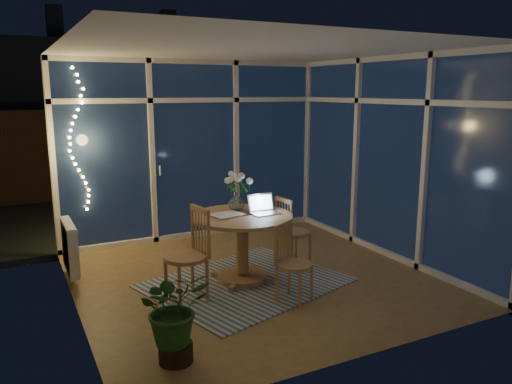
# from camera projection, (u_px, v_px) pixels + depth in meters

# --- Properties ---
(floor) EXTENTS (4.00, 4.00, 0.00)m
(floor) POSITION_uv_depth(u_px,v_px,m) (255.00, 277.00, 5.89)
(floor) COLOR olive
(floor) RESTS_ON ground
(ceiling) EXTENTS (4.00, 4.00, 0.00)m
(ceiling) POSITION_uv_depth(u_px,v_px,m) (255.00, 49.00, 5.37)
(ceiling) COLOR white
(ceiling) RESTS_ON wall_back
(wall_back) EXTENTS (4.00, 0.04, 2.60)m
(wall_back) POSITION_uv_depth(u_px,v_px,m) (194.00, 150.00, 7.38)
(wall_back) COLOR beige
(wall_back) RESTS_ON floor
(wall_front) EXTENTS (4.00, 0.04, 2.60)m
(wall_front) POSITION_uv_depth(u_px,v_px,m) (370.00, 204.00, 3.88)
(wall_front) COLOR beige
(wall_front) RESTS_ON floor
(wall_left) EXTENTS (0.04, 4.00, 2.60)m
(wall_left) POSITION_uv_depth(u_px,v_px,m) (68.00, 183.00, 4.74)
(wall_left) COLOR beige
(wall_left) RESTS_ON floor
(wall_right) EXTENTS (0.04, 4.00, 2.60)m
(wall_right) POSITION_uv_depth(u_px,v_px,m) (392.00, 158.00, 6.51)
(wall_right) COLOR beige
(wall_right) RESTS_ON floor
(window_wall_back) EXTENTS (4.00, 0.10, 2.60)m
(window_wall_back) POSITION_uv_depth(u_px,v_px,m) (195.00, 150.00, 7.34)
(window_wall_back) COLOR white
(window_wall_back) RESTS_ON floor
(window_wall_right) EXTENTS (0.10, 4.00, 2.60)m
(window_wall_right) POSITION_uv_depth(u_px,v_px,m) (389.00, 158.00, 6.49)
(window_wall_right) COLOR white
(window_wall_right) RESTS_ON floor
(radiator) EXTENTS (0.10, 0.70, 0.58)m
(radiator) POSITION_uv_depth(u_px,v_px,m) (70.00, 247.00, 5.74)
(radiator) COLOR silver
(radiator) RESTS_ON wall_left
(fairy_lights) EXTENTS (0.24, 0.10, 1.85)m
(fairy_lights) POSITION_uv_depth(u_px,v_px,m) (77.00, 140.00, 6.50)
(fairy_lights) COLOR #FFCC66
(fairy_lights) RESTS_ON window_wall_back
(garden_patio) EXTENTS (12.00, 6.00, 0.10)m
(garden_patio) POSITION_uv_depth(u_px,v_px,m) (169.00, 198.00, 10.49)
(garden_patio) COLOR black
(garden_patio) RESTS_ON ground
(garden_fence) EXTENTS (11.00, 0.08, 1.80)m
(garden_fence) POSITION_uv_depth(u_px,v_px,m) (138.00, 152.00, 10.51)
(garden_fence) COLOR #3C2A16
(garden_fence) RESTS_ON ground
(neighbour_roof) EXTENTS (7.00, 3.00, 2.20)m
(neighbour_roof) POSITION_uv_depth(u_px,v_px,m) (119.00, 89.00, 13.01)
(neighbour_roof) COLOR #30333A
(neighbour_roof) RESTS_ON ground
(garden_shrubs) EXTENTS (0.90, 0.90, 0.90)m
(garden_shrubs) POSITION_uv_depth(u_px,v_px,m) (122.00, 194.00, 8.42)
(garden_shrubs) COLOR black
(garden_shrubs) RESTS_ON ground
(rug) EXTENTS (2.45, 2.17, 0.01)m
(rug) POSITION_uv_depth(u_px,v_px,m) (246.00, 283.00, 5.71)
(rug) COLOR beige
(rug) RESTS_ON floor
(dining_table) EXTENTS (1.43, 1.43, 0.78)m
(dining_table) POSITION_uv_depth(u_px,v_px,m) (242.00, 248.00, 5.72)
(dining_table) COLOR olive
(dining_table) RESTS_ON floor
(chair_left) EXTENTS (0.53, 0.53, 1.00)m
(chair_left) POSITION_uv_depth(u_px,v_px,m) (186.00, 255.00, 5.14)
(chair_left) COLOR olive
(chair_left) RESTS_ON floor
(chair_right) EXTENTS (0.46, 0.46, 0.90)m
(chair_right) POSITION_uv_depth(u_px,v_px,m) (294.00, 231.00, 6.20)
(chair_right) COLOR olive
(chair_right) RESTS_ON floor
(chair_front) EXTENTS (0.53, 0.53, 0.84)m
(chair_front) POSITION_uv_depth(u_px,v_px,m) (295.00, 263.00, 5.14)
(chair_front) COLOR olive
(chair_front) RESTS_ON floor
(laptop) EXTENTS (0.32, 0.27, 0.23)m
(laptop) POSITION_uv_depth(u_px,v_px,m) (265.00, 204.00, 5.67)
(laptop) COLOR silver
(laptop) RESTS_ON dining_table
(flower_vase) EXTENTS (0.25, 0.25, 0.21)m
(flower_vase) POSITION_uv_depth(u_px,v_px,m) (236.00, 201.00, 5.85)
(flower_vase) COLOR silver
(flower_vase) RESTS_ON dining_table
(bowl) EXTENTS (0.19, 0.19, 0.04)m
(bowl) POSITION_uv_depth(u_px,v_px,m) (261.00, 207.00, 5.93)
(bowl) COLOR white
(bowl) RESTS_ON dining_table
(newspapers) EXTENTS (0.41, 0.37, 0.02)m
(newspapers) POSITION_uv_depth(u_px,v_px,m) (227.00, 215.00, 5.62)
(newspapers) COLOR silver
(newspapers) RESTS_ON dining_table
(phone) EXTENTS (0.13, 0.08, 0.01)m
(phone) POSITION_uv_depth(u_px,v_px,m) (246.00, 215.00, 5.63)
(phone) COLOR black
(phone) RESTS_ON dining_table
(potted_plant) EXTENTS (0.56, 0.49, 0.76)m
(potted_plant) POSITION_uv_depth(u_px,v_px,m) (175.00, 318.00, 3.98)
(potted_plant) COLOR #1C4E1D
(potted_plant) RESTS_ON floor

